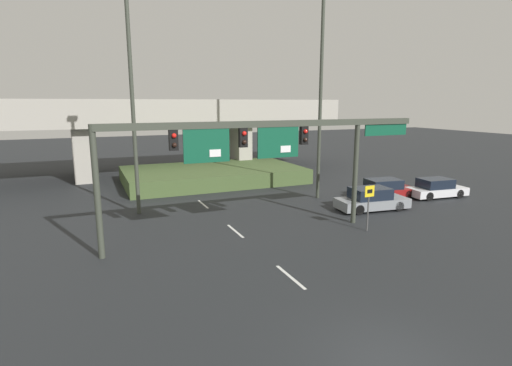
{
  "coord_description": "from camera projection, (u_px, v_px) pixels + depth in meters",
  "views": [
    {
      "loc": [
        -7.15,
        -7.49,
        6.83
      ],
      "look_at": [
        0.0,
        9.14,
        3.19
      ],
      "focal_mm": 28.0,
      "sensor_mm": 36.0,
      "label": 1
    }
  ],
  "objects": [
    {
      "name": "grass_embankment",
      "position": [
        213.0,
        175.0,
        35.14
      ],
      "size": [
        15.08,
        8.76,
        1.24
      ],
      "color": "#42562D",
      "rests_on": "ground"
    },
    {
      "name": "ground_plane",
      "position": [
        388.0,
        358.0,
        10.86
      ],
      "size": [
        160.0,
        160.0,
        0.0
      ],
      "primitive_type": "plane",
      "color": "black"
    },
    {
      "name": "highway_light_pole_near",
      "position": [
        322.0,
        64.0,
        27.37
      ],
      "size": [
        0.7,
        0.36,
        18.1
      ],
      "color": "#383D33",
      "rests_on": "ground"
    },
    {
      "name": "parked_sedan_near_right",
      "position": [
        371.0,
        200.0,
        25.84
      ],
      "size": [
        4.83,
        2.38,
        1.47
      ],
      "rotation": [
        0.0,
        0.0,
        -0.11
      ],
      "color": "gray",
      "rests_on": "ground"
    },
    {
      "name": "lane_markings",
      "position": [
        217.0,
        216.0,
        24.51
      ],
      "size": [
        0.14,
        21.42,
        0.01
      ],
      "color": "silver",
      "rests_on": "ground"
    },
    {
      "name": "parked_sedan_mid_right",
      "position": [
        385.0,
        189.0,
        29.17
      ],
      "size": [
        4.75,
        2.43,
        1.38
      ],
      "rotation": [
        0.0,
        0.0,
        -0.13
      ],
      "color": "maroon",
      "rests_on": "ground"
    },
    {
      "name": "signal_gantry",
      "position": [
        264.0,
        143.0,
        20.0
      ],
      "size": [
        17.34,
        0.44,
        5.96
      ],
      "color": "#383D33",
      "rests_on": "ground"
    },
    {
      "name": "overpass_bridge",
      "position": [
        162.0,
        122.0,
        39.12
      ],
      "size": [
        35.06,
        8.94,
        7.14
      ],
      "color": "#A39E93",
      "rests_on": "ground"
    },
    {
      "name": "highway_light_pole_far",
      "position": [
        132.0,
        101.0,
        23.72
      ],
      "size": [
        0.7,
        0.36,
        13.14
      ],
      "color": "#383D33",
      "rests_on": "ground"
    },
    {
      "name": "speed_limit_sign",
      "position": [
        369.0,
        201.0,
        21.34
      ],
      "size": [
        0.6,
        0.11,
        2.56
      ],
      "color": "#4C4C4C",
      "rests_on": "ground"
    },
    {
      "name": "parked_sedan_far_right",
      "position": [
        436.0,
        189.0,
        29.34
      ],
      "size": [
        4.5,
        2.21,
        1.39
      ],
      "rotation": [
        0.0,
        0.0,
        -0.1
      ],
      "color": "silver",
      "rests_on": "ground"
    }
  ]
}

